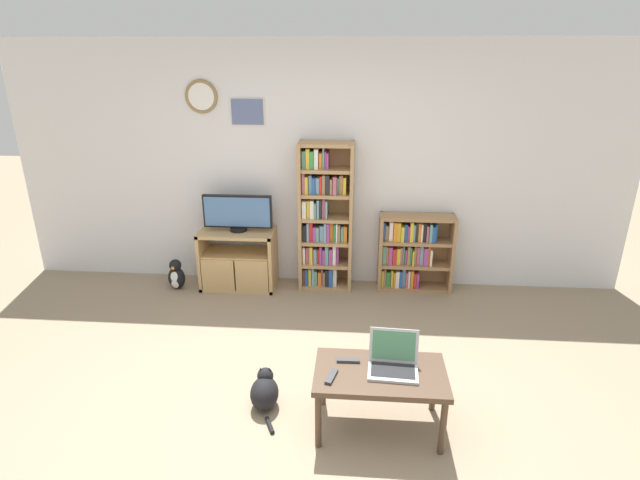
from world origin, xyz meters
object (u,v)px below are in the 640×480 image
bookshelf_tall (324,219)px  remote_far_from_laptop (331,377)px  coffee_table (380,378)px  penguin_figurine (176,276)px  television (238,213)px  tv_stand (238,259)px  laptop (393,361)px  bookshelf_short (411,252)px  cat (265,391)px  remote_near_laptop (348,360)px

bookshelf_tall → remote_far_from_laptop: 2.35m
coffee_table → penguin_figurine: bearing=136.9°
penguin_figurine → bookshelf_tall: bearing=7.5°
television → bookshelf_tall: bookshelf_tall is taller
bookshelf_tall → remote_far_from_laptop: (0.22, -2.32, -0.31)m
tv_stand → coffee_table: (1.47, -2.12, 0.07)m
coffee_table → laptop: 0.15m
television → laptop: 2.63m
bookshelf_tall → bookshelf_short: bookshelf_tall is taller
tv_stand → television: size_ratio=1.09×
remote_far_from_laptop → bookshelf_tall: bearing=110.0°
television → coffee_table: (1.45, -2.15, -0.45)m
tv_stand → bookshelf_short: bearing=3.6°
bookshelf_tall → bookshelf_short: size_ratio=1.90×
television → penguin_figurine: bearing=-169.0°
laptop → penguin_figurine: laptop is taller
laptop → bookshelf_tall: bearing=109.3°
laptop → remote_far_from_laptop: laptop is taller
television → cat: 2.21m
bookshelf_tall → remote_far_from_laptop: bearing=-84.6°
laptop → remote_far_from_laptop: (-0.41, -0.14, -0.05)m
bookshelf_tall → laptop: size_ratio=4.66×
television → bookshelf_short: bearing=3.0°
tv_stand → bookshelf_tall: size_ratio=0.50×
remote_near_laptop → penguin_figurine: bearing=-136.1°
bookshelf_short → coffee_table: 2.28m
bookshelf_short → remote_near_laptop: bearing=-106.2°
coffee_table → remote_far_from_laptop: size_ratio=5.33×
laptop → remote_far_from_laptop: size_ratio=2.08×
television → remote_far_from_laptop: television is taller
television → cat: television is taller
remote_near_laptop → remote_far_from_laptop: size_ratio=0.97×
coffee_table → laptop: (0.08, 0.04, 0.12)m
bookshelf_short → remote_far_from_laptop: size_ratio=5.09×
remote_far_from_laptop → tv_stand: bearing=132.0°
tv_stand → television: bearing=51.2°
television → remote_near_laptop: television is taller
tv_stand → television: television is taller
remote_near_laptop → penguin_figurine: remote_near_laptop is taller
television → coffee_table: 2.63m
cat → television: bearing=104.9°
bookshelf_short → penguin_figurine: 2.58m
coffee_table → laptop: bearing=25.9°
cat → penguin_figurine: size_ratio=1.25×
bookshelf_short → remote_near_laptop: (-0.62, -2.15, 0.04)m
television → cat: size_ratio=1.72×
bookshelf_short → coffee_table: size_ratio=0.95×
television → bookshelf_short: (1.86, 0.10, -0.43)m
tv_stand → penguin_figurine: size_ratio=2.35×
remote_near_laptop → television: bearing=-150.3°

